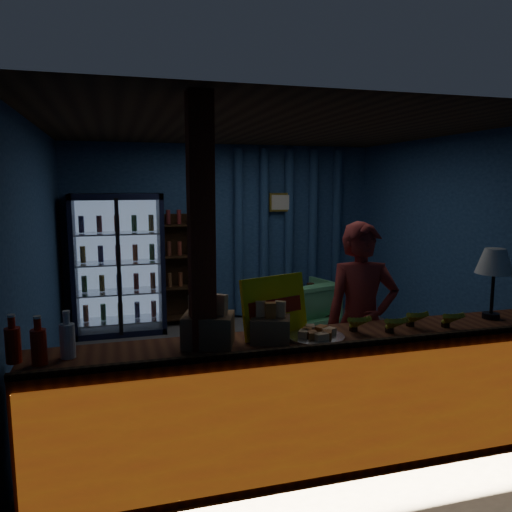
{
  "coord_description": "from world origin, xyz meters",
  "views": [
    {
      "loc": [
        -1.59,
        -5.07,
        2.03
      ],
      "look_at": [
        -0.2,
        -0.2,
        1.29
      ],
      "focal_mm": 35.0,
      "sensor_mm": 36.0,
      "label": 1
    }
  ],
  "objects_px": {
    "table_lamp": "(494,264)",
    "shopkeeper": "(361,323)",
    "green_chair": "(307,304)",
    "pastry_tray": "(316,335)"
  },
  "relations": [
    {
      "from": "shopkeeper",
      "to": "table_lamp",
      "type": "xyz_separation_m",
      "value": [
        0.91,
        -0.47,
        0.54
      ]
    },
    {
      "from": "shopkeeper",
      "to": "table_lamp",
      "type": "relative_size",
      "value": 3.01
    },
    {
      "from": "green_chair",
      "to": "pastry_tray",
      "type": "distance_m",
      "value": 3.62
    },
    {
      "from": "table_lamp",
      "to": "shopkeeper",
      "type": "bearing_deg",
      "value": 152.71
    },
    {
      "from": "shopkeeper",
      "to": "pastry_tray",
      "type": "height_order",
      "value": "shopkeeper"
    },
    {
      "from": "pastry_tray",
      "to": "table_lamp",
      "type": "height_order",
      "value": "table_lamp"
    },
    {
      "from": "pastry_tray",
      "to": "table_lamp",
      "type": "xyz_separation_m",
      "value": [
        1.57,
        0.1,
        0.42
      ]
    },
    {
      "from": "shopkeeper",
      "to": "pastry_tray",
      "type": "distance_m",
      "value": 0.88
    },
    {
      "from": "shopkeeper",
      "to": "green_chair",
      "type": "xyz_separation_m",
      "value": [
        0.61,
        2.76,
        -0.52
      ]
    },
    {
      "from": "green_chair",
      "to": "table_lamp",
      "type": "relative_size",
      "value": 1.29
    }
  ]
}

